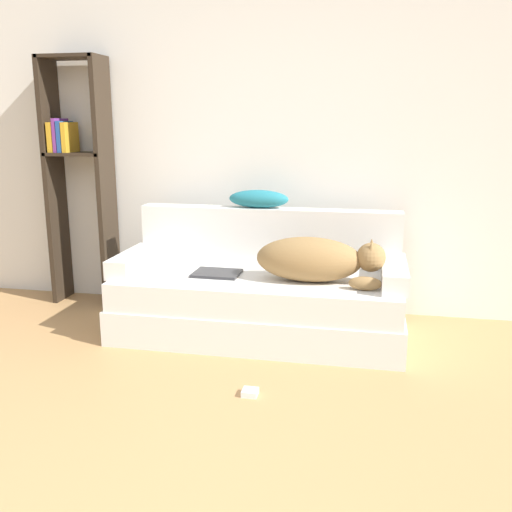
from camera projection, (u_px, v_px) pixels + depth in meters
wall_back at (273, 122)px, 4.02m from camera, size 8.08×0.06×2.70m
couch at (259, 306)px, 3.68m from camera, size 1.82×0.81×0.40m
couch_backrest at (269, 236)px, 3.91m from camera, size 1.78×0.15×0.38m
couch_arm_left at (135, 260)px, 3.78m from camera, size 0.15×0.62×0.12m
couch_arm_right at (394, 274)px, 3.45m from camera, size 0.15×0.62×0.12m
dog at (316, 259)px, 3.46m from camera, size 0.78×0.31×0.28m
laptop at (217, 273)px, 3.65m from camera, size 0.30×0.24×0.02m
throw_pillow at (259, 199)px, 3.87m from camera, size 0.41×0.15×0.12m
bookshelf at (77, 169)px, 4.21m from camera, size 0.45×0.26×1.81m
power_adapter at (250, 392)px, 2.89m from camera, size 0.08×0.08×0.03m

